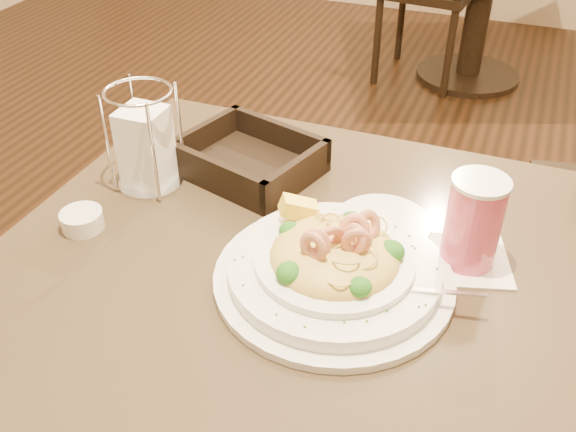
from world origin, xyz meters
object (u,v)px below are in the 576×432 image
(drink_glass, at_px, (473,223))
(napkin_caddy, at_px, (146,145))
(bread_basket, at_px, (249,161))
(side_plate, at_px, (382,223))
(main_table, at_px, (284,369))
(pasta_bowl, at_px, (334,264))
(butter_ramekin, at_px, (82,220))

(drink_glass, distance_m, napkin_caddy, 0.56)
(bread_basket, bearing_deg, napkin_caddy, -145.84)
(napkin_caddy, relative_size, side_plate, 1.16)
(main_table, distance_m, pasta_bowl, 0.28)
(pasta_bowl, xyz_separation_m, drink_glass, (0.17, 0.12, 0.04))
(main_table, distance_m, butter_ramekin, 0.42)
(drink_glass, distance_m, side_plate, 0.16)
(main_table, xyz_separation_m, pasta_bowl, (0.08, -0.01, 0.27))
(pasta_bowl, bearing_deg, bread_basket, 135.83)
(main_table, bearing_deg, drink_glass, 24.01)
(main_table, height_order, butter_ramekin, butter_ramekin)
(main_table, height_order, drink_glass, drink_glass)
(bread_basket, height_order, side_plate, bread_basket)
(drink_glass, bearing_deg, napkin_caddy, 178.72)
(napkin_caddy, bearing_deg, drink_glass, -1.28)
(pasta_bowl, xyz_separation_m, butter_ramekin, (-0.42, -0.02, -0.02))
(bread_basket, bearing_deg, drink_glass, -15.39)
(main_table, height_order, napkin_caddy, napkin_caddy)
(drink_glass, xyz_separation_m, napkin_caddy, (-0.56, 0.01, 0.01))
(pasta_bowl, xyz_separation_m, side_plate, (0.03, 0.16, -0.03))
(side_plate, bearing_deg, drink_glass, -16.09)
(main_table, relative_size, napkin_caddy, 4.87)
(side_plate, bearing_deg, pasta_bowl, -101.33)
(napkin_caddy, xyz_separation_m, butter_ramekin, (-0.03, -0.16, -0.06))
(main_table, xyz_separation_m, drink_glass, (0.26, 0.11, 0.31))
(napkin_caddy, distance_m, side_plate, 0.43)
(bread_basket, bearing_deg, main_table, -55.21)
(main_table, height_order, bread_basket, bread_basket)
(drink_glass, bearing_deg, side_plate, 163.91)
(pasta_bowl, height_order, drink_glass, drink_glass)
(main_table, distance_m, drink_glass, 0.41)
(bread_basket, bearing_deg, pasta_bowl, -44.17)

